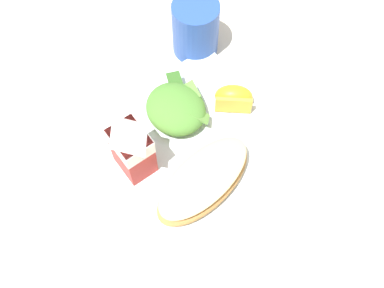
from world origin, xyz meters
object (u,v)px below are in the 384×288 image
(drinking_blue_cup, at_px, (195,28))
(white_plate, at_px, (192,149))
(paper_napkin, at_px, (141,281))
(cheesy_pizza_bread, at_px, (203,181))
(green_salad_pile, at_px, (176,108))
(orange_wedge_front, at_px, (234,98))
(milk_carton, at_px, (131,147))

(drinking_blue_cup, bearing_deg, white_plate, 141.83)
(paper_napkin, distance_m, drinking_blue_cup, 0.41)
(cheesy_pizza_bread, xyz_separation_m, green_salad_pile, (0.12, -0.04, 0.00))
(white_plate, relative_size, cheesy_pizza_bread, 1.55)
(orange_wedge_front, bearing_deg, white_plate, 103.08)
(paper_napkin, bearing_deg, white_plate, -56.14)
(white_plate, xyz_separation_m, cheesy_pizza_bread, (-0.06, 0.02, 0.03))
(cheesy_pizza_bread, relative_size, paper_napkin, 1.64)
(cheesy_pizza_bread, distance_m, orange_wedge_front, 0.15)
(white_plate, xyz_separation_m, paper_napkin, (-0.12, 0.17, -0.01))
(green_salad_pile, height_order, paper_napkin, green_salad_pile)
(green_salad_pile, distance_m, drinking_blue_cup, 0.15)
(white_plate, distance_m, cheesy_pizza_bread, 0.07)
(green_salad_pile, relative_size, milk_carton, 1.02)
(orange_wedge_front, bearing_deg, cheesy_pizza_bread, 124.14)
(cheesy_pizza_bread, bearing_deg, orange_wedge_front, -55.86)
(green_salad_pile, xyz_separation_m, paper_napkin, (-0.18, 0.19, -0.03))
(white_plate, bearing_deg, paper_napkin, 123.86)
(cheesy_pizza_bread, bearing_deg, drinking_blue_cup, -34.31)
(orange_wedge_front, height_order, drinking_blue_cup, drinking_blue_cup)
(paper_napkin, bearing_deg, milk_carton, -31.71)
(white_plate, relative_size, drinking_blue_cup, 2.76)
(cheesy_pizza_bread, relative_size, green_salad_pile, 1.61)
(white_plate, bearing_deg, cheesy_pizza_bread, 157.84)
(orange_wedge_front, xyz_separation_m, paper_napkin, (-0.14, 0.27, -0.03))
(orange_wedge_front, distance_m, drinking_blue_cup, 0.14)
(cheesy_pizza_bread, height_order, milk_carton, milk_carton)
(milk_carton, height_order, orange_wedge_front, milk_carton)
(milk_carton, distance_m, paper_napkin, 0.18)
(cheesy_pizza_bread, relative_size, drinking_blue_cup, 1.78)
(milk_carton, bearing_deg, drinking_blue_cup, -57.62)
(white_plate, height_order, orange_wedge_front, orange_wedge_front)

